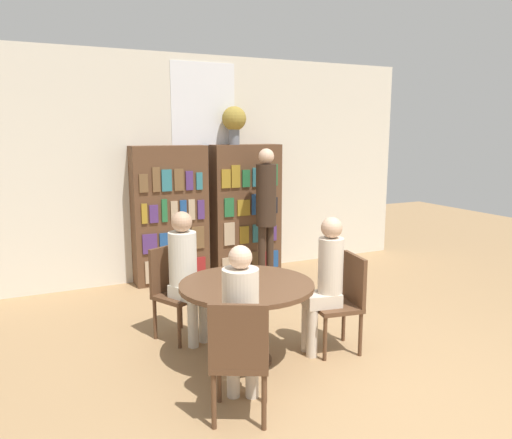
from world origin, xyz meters
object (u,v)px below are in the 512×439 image
Objects in this scene: flower_vase at (234,121)px; chair_far_side at (344,298)px; bookshelf_right at (246,209)px; chair_near_camera at (239,354)px; reading_table at (247,297)px; seated_reader_back at (241,317)px; seated_reader_left at (186,268)px; librarian_standing at (266,202)px; seated_reader_right at (325,278)px; bookshelf_left at (170,215)px; chair_left_side at (174,287)px.

chair_far_side is at bearing -92.14° from flower_vase.
bookshelf_right reaches higher than chair_far_side.
chair_near_camera is at bearing 126.00° from chair_far_side.
seated_reader_back is at bearing -117.56° from reading_table.
seated_reader_left is 1.03× the size of seated_reader_back.
bookshelf_right is 1.47× the size of seated_reader_back.
librarian_standing reaches higher than reading_table.
reading_table is 0.92× the size of seated_reader_right.
librarian_standing is (1.24, 2.10, 0.48)m from reading_table.
bookshelf_left is at bearing 156.74° from librarian_standing.
seated_reader_back is (-1.52, -3.26, -0.21)m from bookshelf_right.
flower_vase is 0.29× the size of librarian_standing.
librarian_standing is at bearing 87.67° from seated_reader_back.
bookshelf_left is at bearing -179.70° from flower_vase.
seated_reader_back is (-0.42, -3.26, -0.21)m from bookshelf_left.
librarian_standing is at bearing -82.66° from bookshelf_right.
chair_far_side is (0.83, -2.76, -0.40)m from bookshelf_left.
seated_reader_left is at bearing -137.49° from librarian_standing.
bookshelf_left is at bearing 26.26° from chair_far_side.
seated_reader_right reaches higher than chair_near_camera.
chair_near_camera reaches higher than reading_table.
seated_reader_right reaches higher than chair_far_side.
seated_reader_back is at bearing 63.07° from seated_reader_left.
flower_vase is 3.10m from seated_reader_right.
chair_far_side is (-0.10, -2.76, -1.64)m from flower_vase.
bookshelf_right reaches higher than reading_table.
bookshelf_right is 2.03× the size of chair_near_camera.
bookshelf_right is at bearing -1.57° from flower_vase.
seated_reader_right is at bearing 113.71° from chair_left_side.
librarian_standing is at bearing -168.64° from chair_left_side.
bookshelf_left reaches higher than librarian_standing.
bookshelf_right is 2.77m from seated_reader_right.
chair_far_side is (-0.27, -2.76, -0.40)m from bookshelf_right.
bookshelf_right is 2.87m from reading_table.
chair_near_camera is 1.50m from seated_reader_left.
seated_reader_back is at bearing -112.47° from flower_vase.
reading_table is 1.30× the size of chair_far_side.
seated_reader_left is (-1.34, -1.95, -1.41)m from flower_vase.
librarian_standing reaches higher than seated_reader_right.
librarian_standing reaches higher than chair_near_camera.
bookshelf_left is 2.03× the size of chair_left_side.
seated_reader_back is (-0.34, -0.65, 0.10)m from reading_table.
chair_near_camera is (-1.60, -3.42, -0.40)m from bookshelf_right.
chair_near_camera is at bearing -117.56° from reading_table.
seated_reader_left reaches higher than chair_near_camera.
seated_reader_left is (-1.51, -1.94, -0.18)m from bookshelf_right.
bookshelf_left is 2.62m from reading_table.
chair_far_side is (1.31, -0.97, 0.00)m from chair_left_side.
chair_near_camera and chair_far_side have the same top height.
seated_reader_back is at bearing -119.88° from librarian_standing.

